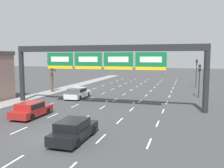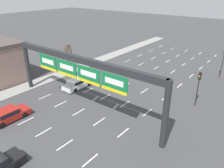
# 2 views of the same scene
# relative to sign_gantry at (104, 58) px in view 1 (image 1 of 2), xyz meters

# --- Properties ---
(ground_plane) EXTENTS (220.00, 220.00, 0.00)m
(ground_plane) POSITION_rel_sign_gantry_xyz_m (-0.00, -11.52, -5.41)
(ground_plane) COLOR #3D3D3F
(lane_dashes) EXTENTS (13.32, 67.00, 0.01)m
(lane_dashes) POSITION_rel_sign_gantry_xyz_m (0.00, 1.98, -5.40)
(lane_dashes) COLOR white
(lane_dashes) RESTS_ON ground_plane
(sign_gantry) EXTENTS (21.99, 0.70, 6.87)m
(sign_gantry) POSITION_rel_sign_gantry_xyz_m (0.00, 0.00, 0.00)
(sign_gantry) COLOR #232628
(sign_gantry) RESTS_ON ground_plane
(car_red) EXTENTS (1.96, 4.43, 1.41)m
(car_red) POSITION_rel_sign_gantry_xyz_m (-4.95, -6.58, -4.65)
(car_red) COLOR maroon
(car_red) RESTS_ON ground_plane
(car_white) EXTENTS (1.93, 4.77, 1.47)m
(car_white) POSITION_rel_sign_gantry_xyz_m (-5.12, 4.23, -4.63)
(car_white) COLOR silver
(car_white) RESTS_ON ground_plane
(car_black) EXTENTS (1.82, 4.53, 1.45)m
(car_black) POSITION_rel_sign_gantry_xyz_m (1.66, -11.39, -4.64)
(car_black) COLOR black
(car_black) RESTS_ON ground_plane
(traffic_light_near_gantry) EXTENTS (0.30, 0.35, 5.08)m
(traffic_light_near_gantry) POSITION_rel_sign_gantry_xyz_m (10.55, 21.54, -1.81)
(traffic_light_near_gantry) COLOR black
(traffic_light_near_gantry) RESTS_ON ground_plane
(traffic_light_mid_block) EXTENTS (0.30, 0.35, 4.52)m
(traffic_light_mid_block) POSITION_rel_sign_gantry_xyz_m (10.51, 9.66, -2.17)
(traffic_light_mid_block) COLOR black
(traffic_light_mid_block) RESTS_ON ground_plane
(tree_bare_closest) EXTENTS (1.47, 1.60, 4.97)m
(tree_bare_closest) POSITION_rel_sign_gantry_xyz_m (-11.15, 8.02, -2.57)
(tree_bare_closest) COLOR brown
(tree_bare_closest) RESTS_ON sidewalk_left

